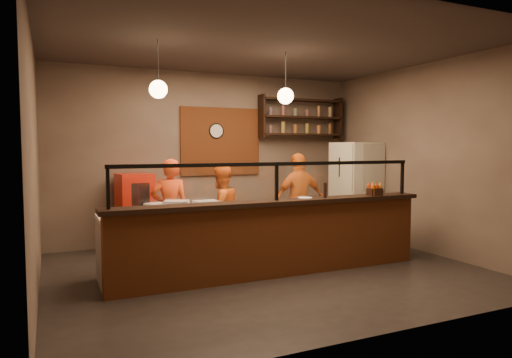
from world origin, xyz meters
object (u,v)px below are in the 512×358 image
cook_right (299,200)px  red_cooler (135,212)px  cook_left (170,210)px  pepper_mill (325,190)px  pizza_dough (241,209)px  fridge (356,191)px  wall_clock (216,131)px  condiment_caddy (374,192)px  cook_mid (221,210)px

cook_right → red_cooler: size_ratio=1.26×
cook_left → red_cooler: size_ratio=1.21×
cook_right → pepper_mill: (-0.47, -1.56, 0.33)m
cook_right → pizza_dough: size_ratio=3.36×
fridge → pizza_dough: size_ratio=3.76×
cook_right → fridge: bearing=-175.0°
wall_clock → pepper_mill: wall_clock is taller
red_cooler → condiment_caddy: 4.04m
condiment_caddy → pepper_mill: bearing=178.1°
cook_right → red_cooler: cook_right is taller
wall_clock → condiment_caddy: 3.35m
cook_mid → condiment_caddy: 2.49m
cook_mid → pizza_dough: (-0.09, -1.08, 0.16)m
cook_mid → red_cooler: cook_mid is taller
pizza_dough → condiment_caddy: bearing=-13.1°
cook_left → condiment_caddy: size_ratio=7.99×
cook_left → pizza_dough: cook_left is taller
wall_clock → pizza_dough: 2.67m
cook_right → pepper_mill: 1.66m
cook_left → fridge: fridge is taller
pepper_mill → cook_mid: bearing=124.7°
condiment_caddy → cook_mid: bearing=141.1°
wall_clock → pepper_mill: (0.67, -2.78, -0.93)m
pizza_dough → pepper_mill: (1.14, -0.44, 0.26)m
wall_clock → fridge: (2.50, -1.08, -1.16)m
wall_clock → cook_mid: size_ratio=0.20×
cook_mid → red_cooler: 1.56m
pizza_dough → red_cooler: bearing=119.2°
cook_mid → pizza_dough: size_ratio=2.99×
cook_mid → pizza_dough: 1.09m
cook_left → fridge: bearing=-171.0°
condiment_caddy → cook_left: bearing=150.6°
cook_right → red_cooler: (-2.75, 0.91, -0.17)m
wall_clock → cook_right: bearing=-46.9°
cook_left → condiment_caddy: (2.76, -1.55, 0.31)m
wall_clock → condiment_caddy: wall_clock is taller
red_cooler → fridge: bearing=-18.0°
red_cooler → condiment_caddy: (3.14, -2.50, 0.45)m
cook_mid → pizza_dough: cook_mid is taller
cook_left → red_cooler: cook_left is taller
wall_clock → fridge: bearing=-23.3°
wall_clock → condiment_caddy: bearing=-61.3°
cook_mid → cook_right: bearing=164.6°
wall_clock → fridge: 2.96m
cook_mid → pizza_dough: bearing=68.2°
cook_right → pepper_mill: bearing=72.0°
cook_left → red_cooler: bearing=-62.0°
fridge → pepper_mill: fridge is taller
condiment_caddy → cook_right: bearing=103.8°
wall_clock → pizza_dough: wall_clock is taller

